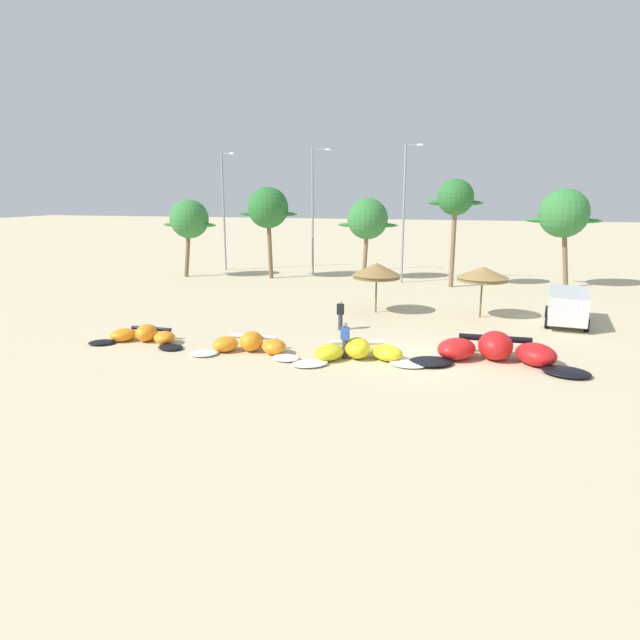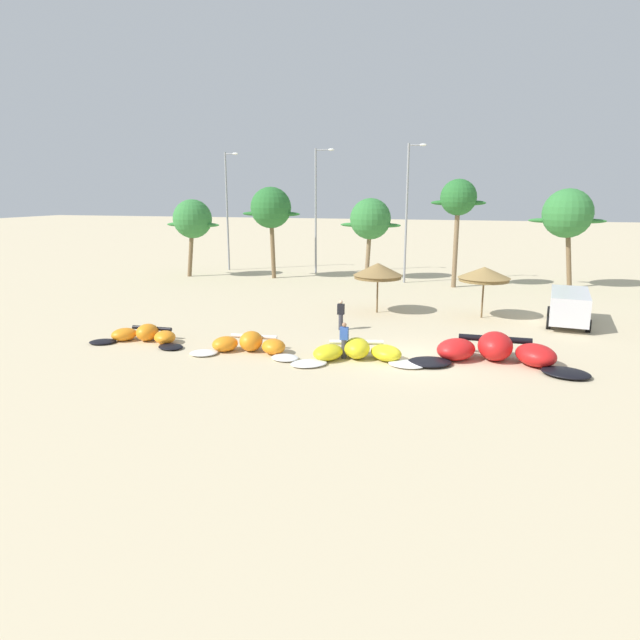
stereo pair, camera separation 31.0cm
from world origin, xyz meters
name	(u,v)px [view 2 (the right image)]	position (x,y,z in m)	size (l,w,h in m)	color
ground_plane	(415,359)	(0.00, 0.00, 0.00)	(260.00, 260.00, 0.00)	beige
kite_far_left	(144,335)	(-13.10, -0.76, 0.32)	(5.19, 2.42, 0.83)	black
kite_left	(249,345)	(-7.44, -1.06, 0.35)	(5.32, 2.61, 0.92)	white
kite_left_of_center	(357,352)	(-2.45, -0.85, 0.34)	(5.84, 3.51, 0.89)	white
kite_center	(495,352)	(3.36, 0.41, 0.48)	(7.67, 3.49, 1.24)	black
beach_umbrella_near_van	(378,271)	(-3.31, 9.08, 2.58)	(2.98, 2.98, 3.04)	brown
beach_umbrella_middle	(484,274)	(2.84, 9.33, 2.58)	(2.99, 2.99, 3.00)	brown
parked_van	(569,305)	(7.44, 8.93, 1.09)	(2.59, 4.97, 1.84)	silver
person_near_kites	(341,315)	(-4.41, 4.21, 0.82)	(0.36, 0.24, 1.62)	#383842
person_by_umbrellas	(344,340)	(-3.05, -0.76, 0.82)	(0.36, 0.24, 1.62)	#383842
palm_leftmost	(192,219)	(-21.19, 19.44, 4.91)	(4.94, 3.30, 6.62)	brown
palm_left	(271,208)	(-14.44, 20.51, 5.86)	(5.13, 3.42, 7.64)	brown
palm_left_of_gap	(370,219)	(-6.29, 22.18, 4.98)	(5.09, 3.39, 6.73)	#7F6647
palm_center_left	(458,199)	(0.79, 19.89, 6.66)	(4.05, 2.70, 8.17)	#7F6647
palm_center_right	(568,214)	(8.76, 22.04, 5.59)	(5.52, 3.68, 7.48)	brown
lamppost_west	(228,207)	(-20.06, 24.14, 5.86)	(1.38, 0.24, 10.72)	gray
lamppost_west_center	(317,206)	(-11.53, 24.35, 6.01)	(1.76, 0.24, 10.91)	gray
lamppost_east_center	(408,208)	(-3.10, 21.03, 5.95)	(1.46, 0.24, 10.87)	gray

